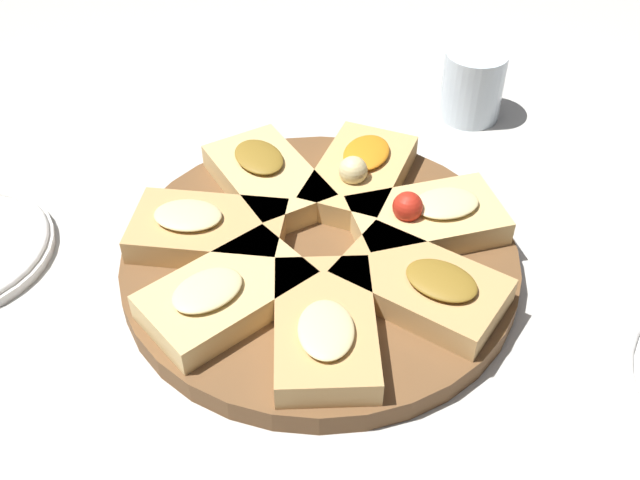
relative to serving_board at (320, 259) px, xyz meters
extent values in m
plane|color=beige|center=(0.00, 0.00, -0.01)|extent=(3.00, 3.00, 0.00)
cylinder|color=brown|center=(0.00, 0.00, 0.00)|extent=(0.39, 0.39, 0.02)
cube|color=tan|center=(0.00, 0.11, 0.03)|extent=(0.09, 0.15, 0.03)
ellipsoid|color=orange|center=(0.00, 0.13, 0.04)|extent=(0.05, 0.07, 0.01)
sphere|color=beige|center=(0.00, 0.09, 0.05)|extent=(0.03, 0.03, 0.03)
cube|color=#DBB775|center=(-0.09, 0.07, 0.03)|extent=(0.17, 0.16, 0.03)
ellipsoid|color=olive|center=(-0.10, 0.08, 0.04)|extent=(0.08, 0.08, 0.01)
cube|color=tan|center=(-0.11, -0.03, 0.03)|extent=(0.17, 0.12, 0.03)
ellipsoid|color=beige|center=(-0.12, -0.03, 0.04)|extent=(0.08, 0.06, 0.01)
cube|color=#DBB775|center=(-0.05, -0.10, 0.03)|extent=(0.14, 0.17, 0.03)
ellipsoid|color=beige|center=(-0.06, -0.12, 0.04)|extent=(0.07, 0.08, 0.01)
cube|color=tan|center=(0.05, -0.10, 0.03)|extent=(0.14, 0.17, 0.03)
ellipsoid|color=beige|center=(0.05, -0.12, 0.04)|extent=(0.07, 0.08, 0.01)
cube|color=tan|center=(0.11, -0.02, 0.03)|extent=(0.16, 0.11, 0.03)
ellipsoid|color=olive|center=(0.13, -0.03, 0.04)|extent=(0.07, 0.06, 0.01)
cube|color=#DBB775|center=(0.09, 0.07, 0.03)|extent=(0.17, 0.16, 0.03)
ellipsoid|color=beige|center=(0.10, 0.08, 0.04)|extent=(0.08, 0.08, 0.01)
sphere|color=red|center=(0.07, 0.05, 0.05)|extent=(0.03, 0.03, 0.03)
cylinder|color=silver|center=(0.07, 0.33, 0.03)|extent=(0.08, 0.08, 0.09)
camera|label=1|loc=(0.21, -0.49, 0.51)|focal=42.00mm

